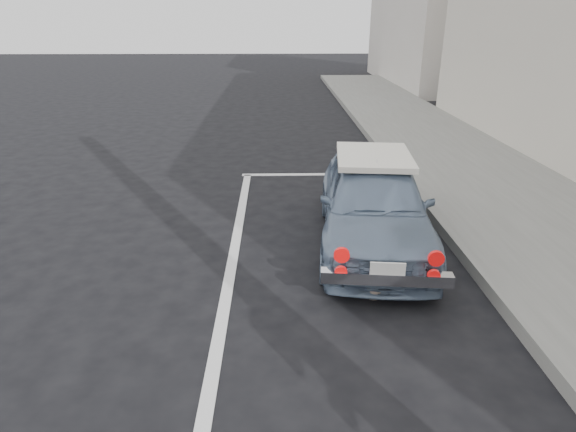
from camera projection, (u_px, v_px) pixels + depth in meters
name	position (u px, v px, depth m)	size (l,w,h in m)	color
pline_front	(323.00, 174.00, 8.88)	(3.00, 0.12, 0.01)	silver
pline_side	(232.00, 265.00, 5.61)	(0.12, 7.00, 0.01)	silver
retro_coupe	(374.00, 202.00, 5.96)	(1.65, 3.39, 1.11)	#7489A5
cat	(373.00, 287.00, 4.91)	(0.27, 0.53, 0.28)	#7A6B5D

